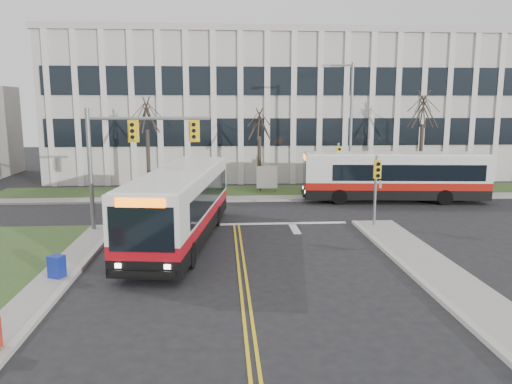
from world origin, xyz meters
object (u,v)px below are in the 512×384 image
object	(u,v)px
bus_cross	(394,178)
bus_main	(181,207)
streetlight	(349,122)
directory_sign	(267,178)
newspaper_box_blue	(57,268)

from	to	relation	value
bus_cross	bus_main	bearing A→B (deg)	-51.02
streetlight	bus_main	bearing A→B (deg)	-133.95
streetlight	directory_sign	bearing A→B (deg)	166.77
directory_sign	bus_main	xyz separation A→B (m)	(-5.18, -12.41, 0.48)
directory_sign	bus_cross	world-z (taller)	bus_cross
bus_cross	directory_sign	bearing A→B (deg)	-107.96
directory_sign	newspaper_box_blue	world-z (taller)	directory_sign
streetlight	newspaper_box_blue	distance (m)	22.53
streetlight	bus_main	xyz separation A→B (m)	(-10.71, -11.11, -3.54)
streetlight	bus_cross	distance (m)	4.98
bus_cross	streetlight	bearing A→B (deg)	-124.62
streetlight	directory_sign	size ratio (longest dim) A/B	4.60
bus_cross	newspaper_box_blue	bearing A→B (deg)	-45.85
newspaper_box_blue	streetlight	bearing A→B (deg)	71.17
directory_sign	bus_main	size ratio (longest dim) A/B	0.16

